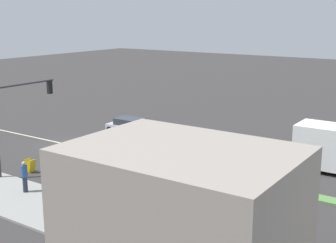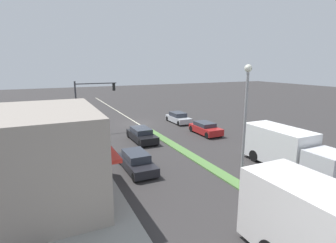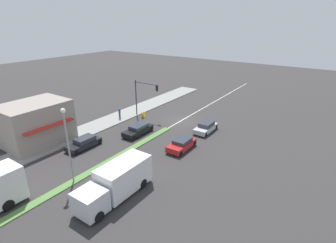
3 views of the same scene
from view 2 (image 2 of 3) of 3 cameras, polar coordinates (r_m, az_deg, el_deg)
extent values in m
plane|color=#333030|center=(18.78, 11.66, -11.36)|extent=(160.00, 160.00, 0.00)
cube|color=gray|center=(15.15, -16.92, -17.49)|extent=(4.00, 73.00, 0.12)
cube|color=beige|center=(34.17, -6.66, -0.41)|extent=(0.16, 60.00, 0.01)
cube|color=gray|center=(15.51, -25.70, -6.97)|extent=(5.64, 7.70, 5.08)
cube|color=red|center=(15.67, -14.13, -4.91)|extent=(0.70, 6.16, 0.20)
cylinder|color=#333338|center=(30.24, -19.31, 2.96)|extent=(0.18, 0.18, 5.60)
cylinder|color=#333338|center=(30.28, -15.38, 7.99)|extent=(4.50, 0.12, 0.12)
cube|color=black|center=(30.71, -11.72, 7.38)|extent=(0.28, 0.24, 0.84)
sphere|color=red|center=(30.81, -11.80, 7.90)|extent=(0.18, 0.18, 0.18)
sphere|color=gold|center=(30.83, -11.78, 7.40)|extent=(0.18, 0.18, 0.18)
sphere|color=green|center=(30.86, -11.76, 6.90)|extent=(0.18, 0.18, 0.18)
cylinder|color=gray|center=(16.22, 16.28, -1.95)|extent=(0.16, 0.16, 7.00)
sphere|color=silver|center=(15.76, 17.08, 11.03)|extent=(0.44, 0.44, 0.44)
cylinder|color=#282D42|center=(27.53, -19.72, -2.98)|extent=(0.26, 0.26, 0.86)
cylinder|color=#284C8C|center=(27.35, -19.84, -1.45)|extent=(0.34, 0.34, 0.65)
sphere|color=tan|center=(27.26, -19.90, -0.55)|extent=(0.22, 0.22, 0.22)
cube|color=yellow|center=(30.55, -15.49, -1.48)|extent=(0.45, 0.21, 0.84)
cube|color=yellow|center=(30.24, -15.39, -1.61)|extent=(0.45, 0.21, 0.84)
cube|color=silver|center=(19.33, 31.34, -8.39)|extent=(2.28, 2.20, 1.90)
cube|color=white|center=(21.41, 22.89, -4.66)|extent=(2.40, 5.10, 2.60)
cylinder|color=black|center=(18.64, 29.71, -11.48)|extent=(0.28, 0.90, 0.90)
cylinder|color=black|center=(23.30, 22.18, -6.15)|extent=(0.28, 0.90, 0.90)
cylinder|color=black|center=(21.81, 18.29, -7.09)|extent=(0.28, 0.90, 0.90)
cylinder|color=black|center=(13.28, 28.63, -21.01)|extent=(0.30, 0.96, 0.96)
cube|color=#B7BABF|center=(34.25, 2.31, 0.55)|extent=(1.81, 4.15, 0.64)
cube|color=#2D333D|center=(34.32, 2.16, 1.57)|extent=(1.54, 2.28, 0.53)
cylinder|color=black|center=(33.25, 4.85, -0.16)|extent=(0.22, 0.65, 0.65)
cylinder|color=black|center=(32.49, 2.39, -0.42)|extent=(0.22, 0.65, 0.65)
cylinder|color=black|center=(36.09, 2.22, 0.87)|extent=(0.22, 0.65, 0.65)
cylinder|color=black|center=(35.39, -0.09, 0.65)|extent=(0.22, 0.65, 0.65)
cube|color=#AD1E1E|center=(28.87, 8.18, -1.72)|extent=(1.87, 4.11, 0.69)
cube|color=#2D333D|center=(28.91, 7.99, -0.56)|extent=(1.59, 2.26, 0.42)
cylinder|color=black|center=(28.11, 11.39, -2.61)|extent=(0.22, 0.69, 0.69)
cylinder|color=black|center=(27.18, 8.56, -3.02)|extent=(0.22, 0.69, 0.69)
cylinder|color=black|center=(30.66, 7.83, -1.24)|extent=(0.22, 0.69, 0.69)
cylinder|color=black|center=(29.81, 5.14, -1.57)|extent=(0.22, 0.69, 0.69)
cube|color=black|center=(26.12, -5.70, -3.20)|extent=(1.83, 4.58, 0.66)
cube|color=#2D333D|center=(26.18, -5.89, -1.88)|extent=(1.56, 2.52, 0.48)
cylinder|color=black|center=(24.79, -2.46, -4.42)|extent=(0.22, 0.67, 0.67)
cylinder|color=black|center=(24.23, -6.03, -4.88)|extent=(0.22, 0.67, 0.67)
cylinder|color=black|center=(28.11, -5.39, -2.45)|extent=(0.22, 0.67, 0.67)
cylinder|color=black|center=(27.63, -8.58, -2.80)|extent=(0.22, 0.67, 0.67)
cube|color=black|center=(19.17, -6.75, -9.18)|extent=(1.75, 4.30, 0.60)
cube|color=#2D333D|center=(19.17, -7.00, -7.37)|extent=(1.49, 2.37, 0.54)
cylinder|color=black|center=(17.96, -2.51, -11.18)|extent=(0.22, 0.61, 0.61)
cylinder|color=black|center=(17.47, -7.32, -11.97)|extent=(0.22, 0.61, 0.61)
cylinder|color=black|center=(21.02, -6.27, -7.68)|extent=(0.22, 0.61, 0.61)
cylinder|color=black|center=(20.61, -10.39, -8.23)|extent=(0.22, 0.61, 0.61)
camera|label=1|loc=(14.91, -90.23, 8.43)|focal=50.00mm
camera|label=3|loc=(30.95, 69.47, 18.06)|focal=28.00mm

